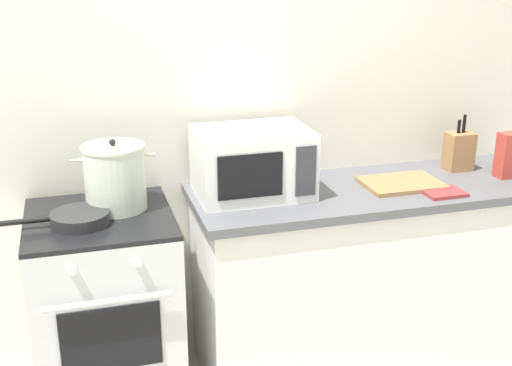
% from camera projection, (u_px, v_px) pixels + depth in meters
% --- Properties ---
extents(back_wall, '(4.40, 0.10, 2.50)m').
position_uv_depth(back_wall, '(229.00, 109.00, 3.10)').
color(back_wall, silver).
rests_on(back_wall, ground_plane).
extents(lower_cabinet_right, '(1.64, 0.56, 0.88)m').
position_uv_depth(lower_cabinet_right, '(367.00, 279.00, 3.20)').
color(lower_cabinet_right, white).
rests_on(lower_cabinet_right, ground_plane).
extents(countertop_right, '(1.70, 0.60, 0.04)m').
position_uv_depth(countertop_right, '(373.00, 191.00, 3.05)').
color(countertop_right, '#59595E').
rests_on(countertop_right, lower_cabinet_right).
extents(stove, '(0.60, 0.64, 0.92)m').
position_uv_depth(stove, '(107.00, 314.00, 2.85)').
color(stove, silver).
rests_on(stove, ground_plane).
extents(stock_pot, '(0.34, 0.26, 0.31)m').
position_uv_depth(stock_pot, '(115.00, 177.00, 2.74)').
color(stock_pot, silver).
rests_on(stock_pot, stove).
extents(frying_pan, '(0.44, 0.24, 0.05)m').
position_uv_depth(frying_pan, '(78.00, 218.00, 2.61)').
color(frying_pan, '#28282B').
rests_on(frying_pan, stove).
extents(microwave, '(0.50, 0.37, 0.30)m').
position_uv_depth(microwave, '(252.00, 162.00, 2.90)').
color(microwave, white).
rests_on(microwave, countertop_right).
extents(cutting_board, '(0.36, 0.26, 0.02)m').
position_uv_depth(cutting_board, '(401.00, 183.00, 3.06)').
color(cutting_board, '#997047').
rests_on(cutting_board, countertop_right).
extents(knife_block, '(0.13, 0.10, 0.28)m').
position_uv_depth(knife_block, '(459.00, 151.00, 3.26)').
color(knife_block, '#997047').
rests_on(knife_block, countertop_right).
extents(pasta_box, '(0.08, 0.08, 0.22)m').
position_uv_depth(pasta_box, '(506.00, 155.00, 3.14)').
color(pasta_box, '#B73D33').
rests_on(pasta_box, countertop_right).
extents(oven_mitt, '(0.18, 0.14, 0.02)m').
position_uv_depth(oven_mitt, '(443.00, 192.00, 2.95)').
color(oven_mitt, '#993333').
rests_on(oven_mitt, countertop_right).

